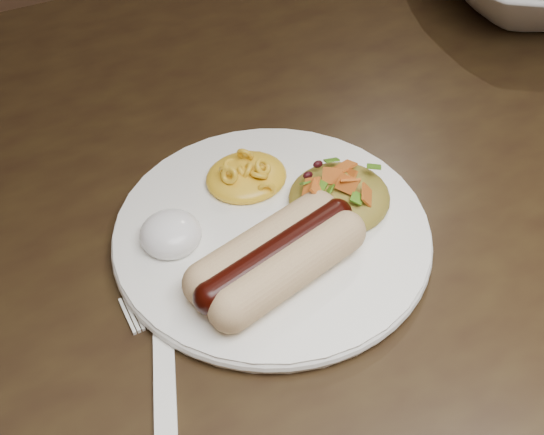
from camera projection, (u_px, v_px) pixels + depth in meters
name	position (u px, v px, depth m)	size (l,w,h in m)	color
table	(301.00, 244.00, 0.65)	(1.60, 0.90, 0.75)	black
plate	(272.00, 231.00, 0.53)	(0.26, 0.26, 0.01)	white
hotdog	(277.00, 256.00, 0.48)	(0.13, 0.09, 0.03)	#EAD58A
mac_and_cheese	(246.00, 168.00, 0.56)	(0.07, 0.07, 0.03)	yellow
sour_cream	(170.00, 228.00, 0.50)	(0.05, 0.05, 0.03)	white
taco_salad	(340.00, 190.00, 0.53)	(0.09, 0.08, 0.04)	#BA7221
fork	(165.00, 382.00, 0.44)	(0.02, 0.15, 0.00)	white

